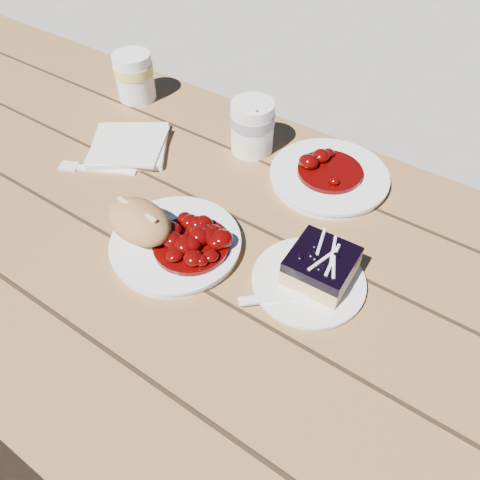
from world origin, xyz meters
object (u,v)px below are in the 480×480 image
Objects in this scene: main_plate at (176,244)px; bread_roll at (139,222)px; dessert_plate at (308,282)px; second_plate at (329,177)px; coffee_cup at (252,127)px; picnic_table at (95,232)px; blueberry_cake at (321,266)px; second_cup at (135,77)px.

bread_roll is (-0.06, -0.02, 0.04)m from main_plate.
bread_roll reaches higher than main_plate.
second_plate is (-0.09, 0.24, 0.00)m from dessert_plate.
dessert_plate is 0.36m from coffee_cup.
picnic_table is 0.52m from second_plate.
bread_roll is 0.71× the size of dessert_plate.
coffee_cup reaches higher than picnic_table.
main_plate is at bearing -164.80° from blueberry_cake.
coffee_cup and second_cup have the same top height.
second_cup is at bearing 177.28° from coffee_cup.
second_cup reaches higher than second_plate.
main_plate is 0.49m from second_cup.
blueberry_cake is at bearing -66.73° from second_plate.
main_plate is at bearing -113.71° from second_plate.
coffee_cup is 1.00× the size of second_cup.
dessert_plate is at bearing -42.44° from coffee_cup.
second_cup is at bearing 156.60° from dessert_plate.
coffee_cup is at bearing 137.56° from dessert_plate.
second_plate is at bearing -1.71° from second_cup.
coffee_cup is at bearing -2.72° from second_cup.
second_cup is at bearing 178.29° from second_plate.
main_plate is 1.99× the size of second_cup.
main_plate is 1.99× the size of coffee_cup.
main_plate is 1.74× the size of bread_roll.
blueberry_cake is 0.25m from second_plate.
main_plate is 0.24m from blueberry_cake.
second_plate is (0.13, 0.30, 0.00)m from main_plate.
blueberry_cake is 0.65m from second_cup.
blueberry_cake reaches higher than main_plate.
dessert_plate is at bearing 14.72° from main_plate.
second_plate is at bearing 59.74° from bread_roll.
coffee_cup reaches higher than blueberry_cake.
second_cup reaches higher than blueberry_cake.
second_cup is (-0.32, 0.34, 0.01)m from bread_roll.
coffee_cup is 0.48× the size of second_plate.
blueberry_cake reaches higher than picnic_table.
picnic_table is 9.42× the size of main_plate.
coffee_cup is (0.01, 0.32, 0.01)m from bread_roll.
dessert_plate is (0.22, 0.06, -0.00)m from main_plate.
picnic_table is 0.31m from bread_roll.
blueberry_cake reaches higher than second_plate.
picnic_table is at bearing -71.52° from second_cup.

